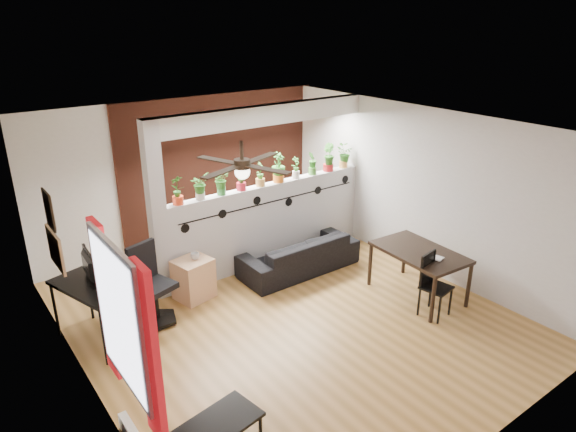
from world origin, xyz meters
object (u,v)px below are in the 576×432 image
Objects in this scene: potted_plant_2 at (221,182)px; potted_plant_6 at (296,167)px; folding_chair at (432,279)px; computer_desk at (92,290)px; potted_plant_1 at (200,186)px; potted_plant_8 at (329,157)px; dining_table at (419,256)px; cup at (195,256)px; potted_plant_0 at (177,189)px; potted_plant_4 at (260,172)px; sofa at (299,255)px; coffee_table at (218,426)px; potted_plant_5 at (278,167)px; ceiling_fan at (242,167)px; office_chair at (152,289)px; potted_plant_7 at (313,162)px; potted_plant_3 at (241,176)px; potted_plant_9 at (344,155)px; cube_shelf at (194,279)px.

potted_plant_2 is 1.40m from potted_plant_6.
computer_desk is at bearing 151.57° from folding_chair.
potted_plant_2 is (0.35, 0.00, -0.01)m from potted_plant_1.
potted_plant_8 is 0.35× the size of dining_table.
potted_plant_6 is at bearing 96.11° from folding_chair.
potted_plant_1 is 3.11× the size of cup.
potted_plant_2 is (0.70, 0.00, -0.03)m from potted_plant_0.
potted_plant_4 is 0.22× the size of sofa.
coffee_table is at bearing 41.23° from sofa.
computer_desk is at bearing 0.24° from sofa.
potted_plant_2 is at bearing 180.00° from potted_plant_5.
ceiling_fan is 1.10× the size of office_chair.
potted_plant_7 is (2.11, 0.00, 0.00)m from potted_plant_1.
potted_plant_4 reaches higher than cup.
potted_plant_8 is (1.76, 0.00, 0.03)m from potted_plant_3.
dining_table is (2.28, -2.23, -0.91)m from potted_plant_1.
cup is 0.10× the size of computer_desk.
potted_plant_5 is 3.86× the size of cup.
cup is 3.30m from folding_chair.
potted_plant_0 reaches higher than potted_plant_9.
computer_desk is (-2.52, -0.57, -0.86)m from potted_plant_3.
potted_plant_1 reaches higher than cup.
potted_plant_8 reaches higher than potted_plant_9.
sofa is 2.48m from office_chair.
potted_plant_1 is 3.32m from dining_table.
potted_plant_3 is 1.57m from sofa.
potted_plant_1 is 1.35m from cube_shelf.
potted_plant_2 is 0.79× the size of potted_plant_8.
dining_table is (2.65, -0.43, -1.67)m from ceiling_fan.
potted_plant_3 reaches higher than potted_plant_7.
computer_desk reaches higher than cube_shelf.
computer_desk is 1.40× the size of coffee_table.
potted_plant_5 is 1.01× the size of potted_plant_8.
potted_plant_0 is 2.25m from sofa.
office_chair is at bearing 120.18° from ceiling_fan.
coffee_table is (-3.97, -3.09, -1.27)m from potted_plant_8.
potted_plant_0 is 3.57m from dining_table.
sofa is at bearing 107.29° from folding_chair.
sofa is 1.54× the size of computer_desk.
potted_plant_1 is 2.81m from potted_plant_9.
potted_plant_4 is (0.35, 0.00, 0.00)m from potted_plant_3.
potted_plant_5 reaches higher than folding_chair.
computer_desk is 2.57m from coffee_table.
potted_plant_9 is at bearing 6.21° from cup.
cube_shelf is at bearing -170.89° from potted_plant_6.
potted_plant_4 is (1.40, 0.00, -0.01)m from potted_plant_0.
dining_table is at bearing -9.27° from ceiling_fan.
potted_plant_2 reaches higher than cup.
potted_plant_8 reaches higher than potted_plant_0.
ceiling_fan reaches higher than cube_shelf.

